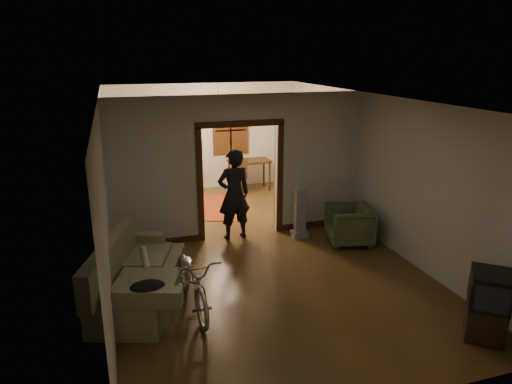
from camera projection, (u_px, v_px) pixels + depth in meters
name	position (u px, v px, depth m)	size (l,w,h in m)	color
floor	(251.00, 248.00, 8.61)	(5.00, 8.50, 0.01)	#3C2913
ceiling	(251.00, 98.00, 7.79)	(5.00, 8.50, 0.01)	white
wall_back	(205.00, 137.00, 12.08)	(5.00, 0.02, 2.80)	beige
wall_left	(105.00, 189.00, 7.48)	(0.02, 8.50, 2.80)	beige
wall_right	(373.00, 167.00, 8.91)	(0.02, 8.50, 2.80)	beige
partition_wall	(240.00, 167.00, 8.88)	(5.00, 0.14, 2.80)	beige
door_casing	(240.00, 182.00, 8.97)	(1.74, 0.20, 2.32)	#3C1F0D
far_window	(230.00, 130.00, 12.20)	(0.98, 0.06, 1.28)	black
chandelier	(219.00, 108.00, 10.20)	(0.24, 0.24, 0.24)	#FFE0A5
light_switch	(291.00, 172.00, 9.16)	(0.08, 0.01, 0.12)	silver
sofa	(140.00, 270.00, 6.68)	(0.96, 2.14, 0.99)	#6D714B
rolled_paper	(145.00, 258.00, 6.97)	(0.09, 0.09, 0.75)	beige
jacket	(147.00, 287.00, 5.81)	(0.45, 0.34, 0.13)	black
bicycle	(193.00, 279.00, 6.48)	(0.59, 1.70, 0.89)	silver
armchair	(349.00, 225.00, 8.75)	(0.80, 0.83, 0.75)	#485630
tv_stand	(485.00, 321.00, 5.87)	(0.51, 0.46, 0.46)	black
crt_tv	(490.00, 289.00, 5.74)	(0.53, 0.47, 0.45)	black
vacuum	(300.00, 213.00, 9.00)	(0.31, 0.25, 1.02)	gray
person	(234.00, 195.00, 8.84)	(0.66, 0.43, 1.80)	black
oriental_rug	(215.00, 207.00, 10.91)	(1.49, 1.96, 0.01)	maroon
locker	(163.00, 159.00, 11.32)	(1.01, 0.56, 2.01)	#29341F
globe	(161.00, 122.00, 11.04)	(0.30, 0.30, 0.30)	#1E5972
desk	(249.00, 175.00, 12.16)	(1.09, 0.61, 0.81)	#312010
desk_chair	(237.00, 176.00, 11.85)	(0.41, 0.41, 0.92)	#312010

